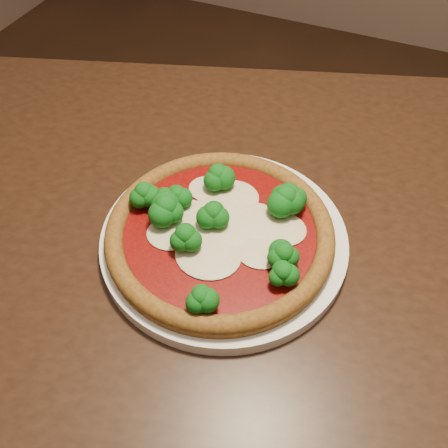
% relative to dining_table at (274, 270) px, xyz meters
% --- Properties ---
extents(floor, '(4.00, 4.00, 0.00)m').
position_rel_dining_table_xyz_m(floor, '(0.13, -0.02, -0.64)').
color(floor, black).
rests_on(floor, ground).
extents(dining_table, '(1.29, 1.07, 0.75)m').
position_rel_dining_table_xyz_m(dining_table, '(0.00, 0.00, 0.00)').
color(dining_table, black).
rests_on(dining_table, floor).
extents(plate, '(0.32, 0.32, 0.02)m').
position_rel_dining_table_xyz_m(plate, '(-0.06, -0.06, 0.12)').
color(plate, silver).
rests_on(plate, dining_table).
extents(pizza, '(0.29, 0.29, 0.06)m').
position_rel_dining_table_xyz_m(pizza, '(-0.06, -0.07, 0.14)').
color(pizza, brown).
rests_on(pizza, plate).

